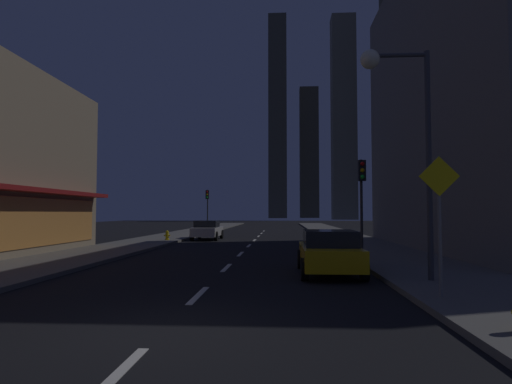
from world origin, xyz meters
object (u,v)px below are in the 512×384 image
car_parked_far (207,230)px  traffic_light_far_left (207,201)px  street_lamp_right (398,106)px  car_parked_near (329,252)px  pedestrian_crossing_sign (440,213)px  fire_hydrant_far_left (167,235)px  traffic_light_near_right (362,186)px

car_parked_far → traffic_light_far_left: (-1.90, 10.56, 2.45)m
car_parked_far → traffic_light_far_left: bearing=100.2°
car_parked_far → street_lamp_right: street_lamp_right is taller
car_parked_near → pedestrian_crossing_sign: 4.98m
car_parked_far → fire_hydrant_far_left: car_parked_far is taller
car_parked_near → traffic_light_far_left: (-9.10, 28.09, 2.45)m
pedestrian_crossing_sign → street_lamp_right: bearing=95.2°
car_parked_near → fire_hydrant_far_left: car_parked_near is taller
traffic_light_near_right → traffic_light_far_left: 26.13m
car_parked_near → pedestrian_crossing_sign: pedestrian_crossing_sign is taller
traffic_light_near_right → traffic_light_far_left: size_ratio=1.00×
car_parked_near → fire_hydrant_far_left: size_ratio=6.48×
car_parked_far → street_lamp_right: 21.89m
car_parked_far → traffic_light_near_right: (9.10, -13.14, 2.45)m
pedestrian_crossing_sign → car_parked_far: bearing=112.8°
traffic_light_far_left → street_lamp_right: (10.88, -30.06, 1.87)m
car_parked_near → car_parked_far: same height
fire_hydrant_far_left → traffic_light_near_right: traffic_light_near_right is taller
car_parked_far → fire_hydrant_far_left: 3.64m
fire_hydrant_far_left → street_lamp_right: 20.67m
traffic_light_far_left → pedestrian_crossing_sign: size_ratio=1.33×
fire_hydrant_far_left → traffic_light_far_left: 13.65m
car_parked_near → car_parked_far: 18.95m
traffic_light_far_left → pedestrian_crossing_sign: (11.10, -32.46, -1.18)m
street_lamp_right → traffic_light_near_right: bearing=88.9°
traffic_light_near_right → car_parked_near: bearing=-113.4°
car_parked_near → fire_hydrant_far_left: bearing=122.8°
traffic_light_near_right → fire_hydrant_far_left: bearing=137.8°
fire_hydrant_far_left → street_lamp_right: street_lamp_right is taller
traffic_light_far_left → fire_hydrant_far_left: bearing=-91.7°
traffic_light_near_right → street_lamp_right: size_ratio=0.64×
fire_hydrant_far_left → car_parked_far: bearing=50.6°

